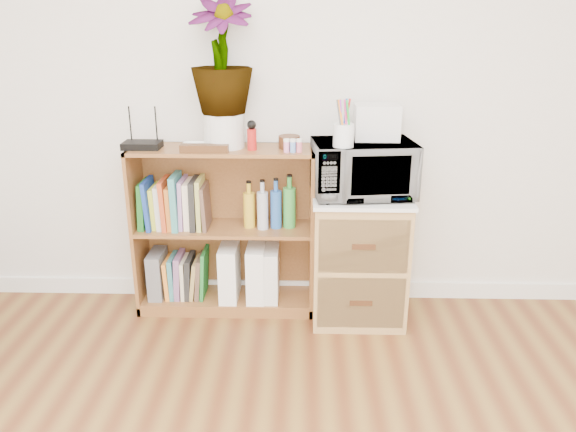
{
  "coord_description": "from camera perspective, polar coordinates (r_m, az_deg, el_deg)",
  "views": [
    {
      "loc": [
        0.09,
        -0.84,
        1.61
      ],
      "look_at": [
        0.01,
        1.95,
        0.62
      ],
      "focal_mm": 35.0,
      "sensor_mm": 36.0,
      "label": 1
    }
  ],
  "objects": [
    {
      "name": "small_appliance",
      "position": [
        2.99,
        8.97,
        9.43
      ],
      "size": [
        0.23,
        0.19,
        0.18
      ],
      "primitive_type": "cube",
      "color": "silver",
      "rests_on": "microwave"
    },
    {
      "name": "magazine_holder_mid",
      "position": [
        3.25,
        -3.23,
        -5.63
      ],
      "size": [
        0.1,
        0.26,
        0.32
      ],
      "primitive_type": "cube",
      "color": "white",
      "rests_on": "bookshelf"
    },
    {
      "name": "file_box",
      "position": [
        3.37,
        -13.08,
        -5.69
      ],
      "size": [
        0.08,
        0.22,
        0.27
      ],
      "primitive_type": "cube",
      "color": "slate",
      "rests_on": "bookshelf"
    },
    {
      "name": "trinket_box",
      "position": [
        2.96,
        -8.49,
        6.81
      ],
      "size": [
        0.25,
        0.06,
        0.04
      ],
      "primitive_type": "cube",
      "color": "#3D2210",
      "rests_on": "bookshelf"
    },
    {
      "name": "white_bowl",
      "position": [
        3.04,
        -9.51,
        7.01
      ],
      "size": [
        0.13,
        0.13,
        0.03
      ],
      "primitive_type": "imported",
      "color": "white",
      "rests_on": "bookshelf"
    },
    {
      "name": "router",
      "position": [
        3.11,
        -14.59,
        6.99
      ],
      "size": [
        0.2,
        0.14,
        0.04
      ],
      "primitive_type": "cube",
      "color": "black",
      "rests_on": "bookshelf"
    },
    {
      "name": "kokeshi_doll",
      "position": [
        2.98,
        -3.69,
        7.76
      ],
      "size": [
        0.05,
        0.05,
        0.11
      ],
      "primitive_type": "cylinder",
      "color": "#B21815",
      "rests_on": "bookshelf"
    },
    {
      "name": "magazine_holder_right",
      "position": [
        3.25,
        -1.82,
        -5.78
      ],
      "size": [
        0.1,
        0.24,
        0.3
      ],
      "primitive_type": "cube",
      "color": "white",
      "rests_on": "bookshelf"
    },
    {
      "name": "wicker_unit",
      "position": [
        3.15,
        7.17,
        -4.25
      ],
      "size": [
        0.5,
        0.45,
        0.7
      ],
      "primitive_type": "cube",
      "color": "#9E7542",
      "rests_on": "ground"
    },
    {
      "name": "microwave",
      "position": [
        2.97,
        7.6,
        4.78
      ],
      "size": [
        0.56,
        0.41,
        0.29
      ],
      "primitive_type": "imported",
      "rotation": [
        0.0,
        0.0,
        0.12
      ],
      "color": "white",
      "rests_on": "wicker_unit"
    },
    {
      "name": "wooden_bowl",
      "position": [
        3.02,
        0.12,
        7.54
      ],
      "size": [
        0.11,
        0.11,
        0.07
      ],
      "primitive_type": "cylinder",
      "color": "#3D1F10",
      "rests_on": "bookshelf"
    },
    {
      "name": "bookshelf",
      "position": [
        3.18,
        -6.42,
        -1.49
      ],
      "size": [
        1.0,
        0.3,
        0.95
      ],
      "primitive_type": "cube",
      "color": "brown",
      "rests_on": "ground"
    },
    {
      "name": "lower_books",
      "position": [
        3.33,
        -10.24,
        -5.97
      ],
      "size": [
        0.24,
        0.19,
        0.29
      ],
      "color": "orange",
      "rests_on": "bookshelf"
    },
    {
      "name": "cookbooks",
      "position": [
        3.18,
        -11.42,
        1.25
      ],
      "size": [
        0.38,
        0.2,
        0.31
      ],
      "color": "#1B6720",
      "rests_on": "bookshelf"
    },
    {
      "name": "pen_cup",
      "position": [
        2.8,
        5.67,
        8.17
      ],
      "size": [
        0.1,
        0.1,
        0.11
      ],
      "primitive_type": "cylinder",
      "color": "white",
      "rests_on": "microwave"
    },
    {
      "name": "plant_pot",
      "position": [
        3.05,
        -6.53,
        8.64
      ],
      "size": [
        0.22,
        0.22,
        0.18
      ],
      "primitive_type": "cylinder",
      "color": "silver",
      "rests_on": "bookshelf"
    },
    {
      "name": "liquor_bottles",
      "position": [
        3.1,
        -1.74,
        1.24
      ],
      "size": [
        0.29,
        0.07,
        0.29
      ],
      "color": "gold",
      "rests_on": "bookshelf"
    },
    {
      "name": "paint_jars",
      "position": [
        2.92,
        0.5,
        6.97
      ],
      "size": [
        0.1,
        0.04,
        0.05
      ],
      "primitive_type": "cube",
      "color": "pink",
      "rests_on": "bookshelf"
    },
    {
      "name": "skirting_board",
      "position": [
        3.46,
        -0.04,
        -7.31
      ],
      "size": [
        4.0,
        0.02,
        0.1
      ],
      "primitive_type": "cube",
      "color": "white",
      "rests_on": "ground"
    },
    {
      "name": "potted_plant",
      "position": [
        3.0,
        -6.82,
        15.84
      ],
      "size": [
        0.33,
        0.33,
        0.58
      ],
      "primitive_type": "imported",
      "color": "#2D7232",
      "rests_on": "plant_pot"
    },
    {
      "name": "magazine_holder_left",
      "position": [
        3.27,
        -5.96,
        -5.58
      ],
      "size": [
        0.1,
        0.25,
        0.32
      ],
      "primitive_type": "cube",
      "color": "white",
      "rests_on": "bookshelf"
    }
  ]
}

